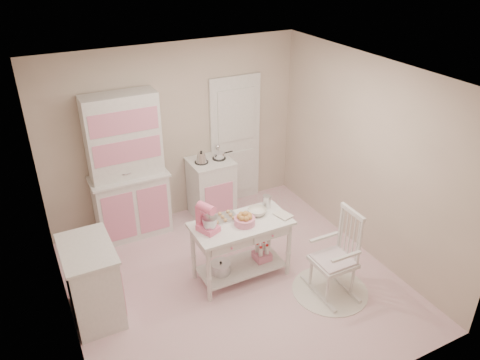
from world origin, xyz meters
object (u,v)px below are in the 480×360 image
(base_cabinet, at_px, (92,282))
(rocking_chair, at_px, (334,254))
(hutch, at_px, (128,168))
(stove, at_px, (211,188))
(work_table, at_px, (241,250))
(bread_basket, at_px, (245,221))
(stand_mixer, at_px, (208,218))

(base_cabinet, distance_m, rocking_chair, 2.75)
(hutch, relative_size, base_cabinet, 2.26)
(stove, height_order, work_table, stove)
(hutch, distance_m, stove, 1.33)
(stove, relative_size, base_cabinet, 1.00)
(base_cabinet, xyz_separation_m, work_table, (1.77, -0.16, -0.06))
(work_table, distance_m, bread_basket, 0.45)
(work_table, height_order, stand_mixer, stand_mixer)
(hutch, height_order, work_table, hutch)
(rocking_chair, bearing_deg, bread_basket, 139.84)
(work_table, bearing_deg, hutch, 120.59)
(hutch, relative_size, work_table, 1.73)
(hutch, height_order, base_cabinet, hutch)
(base_cabinet, bearing_deg, work_table, -5.10)
(stove, distance_m, rocking_chair, 2.33)
(base_cabinet, xyz_separation_m, stand_mixer, (1.35, -0.14, 0.51))
(hutch, bearing_deg, stand_mixer, -71.90)
(rocking_chair, xyz_separation_m, bread_basket, (-0.81, 0.70, 0.30))
(hutch, relative_size, stove, 2.26)
(hutch, relative_size, stand_mixer, 6.12)
(bread_basket, bearing_deg, stand_mixer, 170.96)
(base_cabinet, distance_m, work_table, 1.77)
(rocking_chair, height_order, bread_basket, rocking_chair)
(hutch, bearing_deg, bread_basket, -59.66)
(work_table, height_order, bread_basket, bread_basket)
(stove, relative_size, work_table, 0.77)
(base_cabinet, bearing_deg, rocking_chair, -19.29)
(base_cabinet, bearing_deg, hutch, 59.10)
(hutch, bearing_deg, base_cabinet, -120.90)
(work_table, bearing_deg, stove, 79.69)
(stand_mixer, bearing_deg, hutch, 85.64)
(hutch, bearing_deg, work_table, -59.41)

